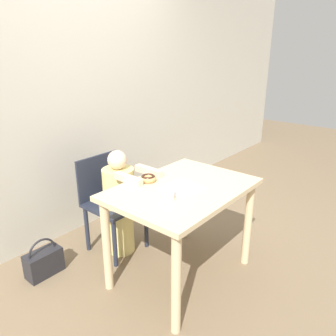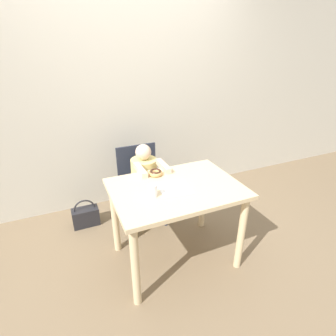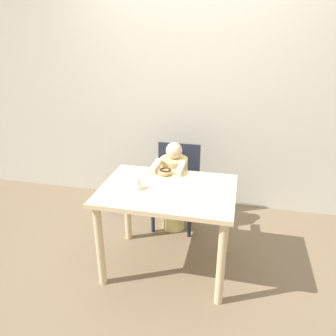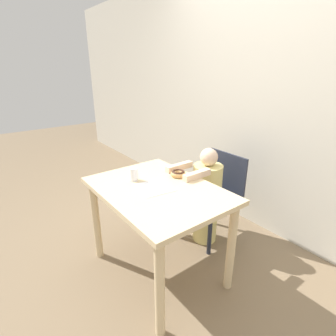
{
  "view_description": "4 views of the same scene",
  "coord_description": "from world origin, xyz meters",
  "views": [
    {
      "loc": [
        -1.67,
        -1.27,
        1.64
      ],
      "look_at": [
        -0.02,
        0.11,
        0.85
      ],
      "focal_mm": 35.0,
      "sensor_mm": 36.0,
      "label": 1
    },
    {
      "loc": [
        -0.78,
        -1.63,
        1.75
      ],
      "look_at": [
        -0.02,
        0.11,
        0.85
      ],
      "focal_mm": 28.0,
      "sensor_mm": 36.0,
      "label": 2
    },
    {
      "loc": [
        0.5,
        -2.17,
        1.85
      ],
      "look_at": [
        -0.02,
        0.11,
        0.85
      ],
      "focal_mm": 35.0,
      "sensor_mm": 36.0,
      "label": 3
    },
    {
      "loc": [
        1.38,
        -0.96,
        1.54
      ],
      "look_at": [
        -0.02,
        0.11,
        0.85
      ],
      "focal_mm": 28.0,
      "sensor_mm": 36.0,
      "label": 4
    }
  ],
  "objects": [
    {
      "name": "handbag",
      "position": [
        -0.67,
        0.81,
        0.11
      ],
      "size": [
        0.27,
        0.14,
        0.31
      ],
      "color": "#232328",
      "rests_on": "ground_plane"
    },
    {
      "name": "dining_table",
      "position": [
        0.0,
        0.0,
        0.61
      ],
      "size": [
        1.02,
        0.74,
        0.73
      ],
      "color": "beige",
      "rests_on": "ground_plane"
    },
    {
      "name": "donut",
      "position": [
        -0.08,
        0.25,
        0.76
      ],
      "size": [
        0.12,
        0.12,
        0.05
      ],
      "color": "tan",
      "rests_on": "dining_table"
    },
    {
      "name": "chair",
      "position": [
        -0.07,
        0.7,
        0.43
      ],
      "size": [
        0.42,
        0.42,
        0.81
      ],
      "color": "#232838",
      "rests_on": "ground_plane"
    },
    {
      "name": "ground_plane",
      "position": [
        0.0,
        0.0,
        0.0
      ],
      "size": [
        12.0,
        12.0,
        0.0
      ],
      "primitive_type": "plane",
      "color": "#7A664C"
    },
    {
      "name": "cup",
      "position": [
        -0.22,
        -0.06,
        0.78
      ],
      "size": [
        0.06,
        0.06,
        0.1
      ],
      "color": "white",
      "rests_on": "dining_table"
    },
    {
      "name": "napkin",
      "position": [
        -0.02,
        -0.02,
        0.73
      ],
      "size": [
        0.27,
        0.27,
        0.0
      ],
      "color": "white",
      "rests_on": "dining_table"
    },
    {
      "name": "wall_back",
      "position": [
        0.0,
        1.21,
        1.25
      ],
      "size": [
        8.0,
        0.05,
        2.5
      ],
      "color": "beige",
      "rests_on": "ground_plane"
    },
    {
      "name": "child_figure",
      "position": [
        -0.07,
        0.58,
        0.45
      ],
      "size": [
        0.27,
        0.49,
        0.9
      ],
      "color": "#E0D17F",
      "rests_on": "ground_plane"
    }
  ]
}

